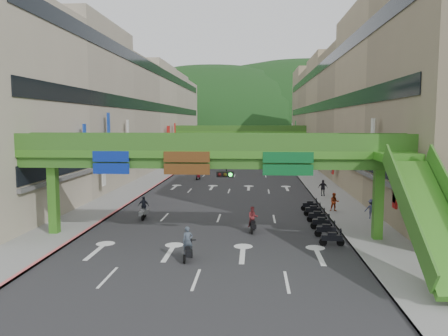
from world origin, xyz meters
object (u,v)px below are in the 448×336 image
Objects in this scene: scooter_rider_near at (188,245)px; scooter_rider_mid at (253,219)px; overpass_near at (225,163)px; car_yellow at (242,157)px; car_silver at (214,158)px; pedestrian_red at (334,204)px.

scooter_rider_near is 1.05× the size of scooter_rider_mid.
scooter_rider_near is at bearing -112.34° from overpass_near.
scooter_rider_mid is 58.98m from car_yellow.
scooter_rider_near reaches higher than scooter_rider_mid.
scooter_rider_mid is 0.40× the size of car_silver.
overpass_near reaches higher than car_yellow.
scooter_rider_near is 1.23× the size of pedestrian_red.
car_silver is at bearing 93.88° from scooter_rider_near.
car_silver is 7.54m from car_yellow.
scooter_rider_near is 7.56m from scooter_rider_mid.
overpass_near is at bearing 67.66° from scooter_rider_near.
scooter_rider_near is 0.42× the size of car_silver.
pedestrian_red is at bearing 46.92° from overpass_near.
overpass_near is at bearing -92.28° from car_yellow.
pedestrian_red is (7.02, 7.24, -0.15)m from scooter_rider_mid.
car_yellow is (1.25, 65.55, -0.27)m from scooter_rider_near.
scooter_rider_near reaches higher than pedestrian_red.
scooter_rider_mid is 10.08m from pedestrian_red.
car_yellow is (5.34, 5.32, -0.13)m from car_silver.
pedestrian_red reaches higher than car_yellow.
pedestrian_red is at bearing -66.22° from car_silver.
overpass_near is 13.71m from pedestrian_red.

